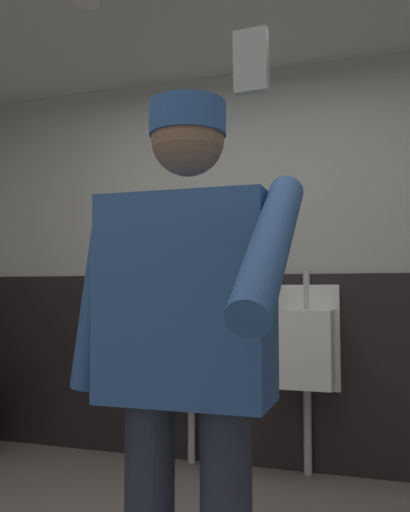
{
  "coord_description": "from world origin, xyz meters",
  "views": [
    {
      "loc": [
        0.79,
        -1.66,
        1.11
      ],
      "look_at": [
        0.14,
        0.34,
        1.25
      ],
      "focal_mm": 37.59,
      "sensor_mm": 36.0,
      "label": 1
    }
  ],
  "objects_px": {
    "urinal_middle": "(305,347)",
    "cell_phone": "(251,61)",
    "person": "(186,344)",
    "urinal_left": "(187,343)"
  },
  "relations": [
    {
      "from": "urinal_middle",
      "to": "cell_phone",
      "type": "bearing_deg",
      "value": -84.65
    },
    {
      "from": "urinal_middle",
      "to": "cell_phone",
      "type": "distance_m",
      "value": 2.49
    },
    {
      "from": "person",
      "to": "cell_phone",
      "type": "distance_m",
      "value": 0.8
    },
    {
      "from": "urinal_middle",
      "to": "cell_phone",
      "type": "height_order",
      "value": "cell_phone"
    },
    {
      "from": "urinal_middle",
      "to": "person",
      "type": "height_order",
      "value": "person"
    },
    {
      "from": "urinal_middle",
      "to": "cell_phone",
      "type": "relative_size",
      "value": 11.27
    },
    {
      "from": "urinal_left",
      "to": "person",
      "type": "distance_m",
      "value": 2.0
    },
    {
      "from": "urinal_middle",
      "to": "urinal_left",
      "type": "bearing_deg",
      "value": 180.0
    },
    {
      "from": "urinal_middle",
      "to": "cell_phone",
      "type": "xyz_separation_m",
      "value": [
        0.22,
        -2.37,
        0.74
      ]
    },
    {
      "from": "cell_phone",
      "to": "urinal_middle",
      "type": "bearing_deg",
      "value": 99.22
    }
  ]
}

